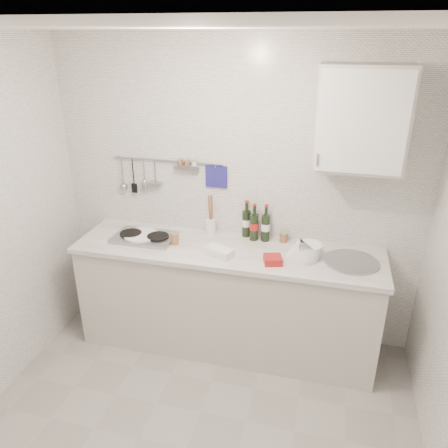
{
  "coord_description": "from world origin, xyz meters",
  "views": [
    {
      "loc": [
        0.73,
        -1.88,
        2.48
      ],
      "look_at": [
        0.03,
        0.9,
        1.22
      ],
      "focal_mm": 35.0,
      "sensor_mm": 36.0,
      "label": 1
    }
  ],
  "objects_px": {
    "plate_stack_sink": "(306,251)",
    "utensil_crock": "(211,225)",
    "wine_bottles": "(255,221)",
    "wall_cabinet": "(362,119)",
    "plate_stack_hob": "(140,237)"
  },
  "relations": [
    {
      "from": "wall_cabinet",
      "to": "wine_bottles",
      "type": "distance_m",
      "value": 1.14
    },
    {
      "from": "wall_cabinet",
      "to": "utensil_crock",
      "type": "relative_size",
      "value": 1.96
    },
    {
      "from": "wall_cabinet",
      "to": "plate_stack_sink",
      "type": "relative_size",
      "value": 2.62
    },
    {
      "from": "plate_stack_hob",
      "to": "wine_bottles",
      "type": "distance_m",
      "value": 0.95
    },
    {
      "from": "wine_bottles",
      "to": "utensil_crock",
      "type": "distance_m",
      "value": 0.39
    },
    {
      "from": "plate_stack_sink",
      "to": "wine_bottles",
      "type": "bearing_deg",
      "value": 151.63
    },
    {
      "from": "wall_cabinet",
      "to": "plate_stack_sink",
      "type": "distance_m",
      "value": 1.03
    },
    {
      "from": "wall_cabinet",
      "to": "plate_stack_hob",
      "type": "relative_size",
      "value": 2.34
    },
    {
      "from": "wall_cabinet",
      "to": "wine_bottles",
      "type": "height_order",
      "value": "wall_cabinet"
    },
    {
      "from": "plate_stack_sink",
      "to": "utensil_crock",
      "type": "height_order",
      "value": "utensil_crock"
    },
    {
      "from": "utensil_crock",
      "to": "plate_stack_hob",
      "type": "bearing_deg",
      "value": -156.01
    },
    {
      "from": "plate_stack_hob",
      "to": "plate_stack_sink",
      "type": "bearing_deg",
      "value": 0.32
    },
    {
      "from": "plate_stack_sink",
      "to": "utensil_crock",
      "type": "xyz_separation_m",
      "value": [
        -0.81,
        0.23,
        0.03
      ]
    },
    {
      "from": "plate_stack_hob",
      "to": "plate_stack_sink",
      "type": "relative_size",
      "value": 1.12
    },
    {
      "from": "plate_stack_hob",
      "to": "utensil_crock",
      "type": "relative_size",
      "value": 0.84
    }
  ]
}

